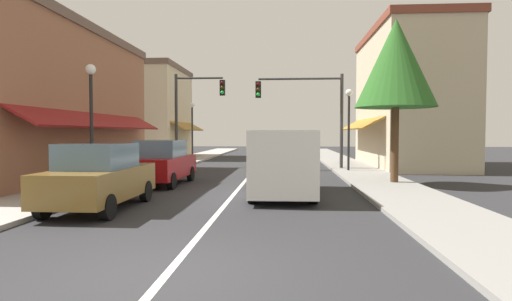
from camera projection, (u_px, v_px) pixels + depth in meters
name	position (u px, v px, depth m)	size (l,w,h in m)	color
ground_plane	(255.00, 169.00, 24.00)	(80.00, 80.00, 0.00)	#28282B
sidewalk_left	(161.00, 167.00, 24.38)	(2.60, 56.00, 0.12)	#A39E99
sidewalk_right	(353.00, 168.00, 23.61)	(2.60, 56.00, 0.12)	gray
lane_center_stripe	(255.00, 169.00, 24.00)	(0.14, 52.00, 0.01)	silver
storefront_left_block	(40.00, 101.00, 18.51)	(5.92, 14.20, 6.88)	#8E5B42
storefront_right_block	(408.00, 99.00, 25.19)	(5.78, 10.20, 8.19)	#BCAD8E
storefront_far_left	(156.00, 112.00, 34.43)	(5.57, 8.20, 7.45)	beige
parked_car_nearest_left	(99.00, 177.00, 11.16)	(1.79, 4.10, 1.77)	brown
parked_car_second_left	(162.00, 163.00, 16.51)	(1.88, 4.15, 1.77)	maroon
van_in_lane	(282.00, 160.00, 13.70)	(2.07, 5.21, 2.12)	silver
traffic_signal_mast_arm	(310.00, 104.00, 23.14)	(4.83, 0.50, 5.29)	#333333
traffic_signal_left_corner	(192.00, 106.00, 24.89)	(3.05, 0.50, 5.54)	#333333
street_lamp_left_near	(91.00, 105.00, 14.57)	(0.36, 0.36, 4.43)	black
street_lamp_right_mid	(349.00, 116.00, 21.60)	(0.36, 0.36, 4.29)	black
street_lamp_left_far	(192.00, 121.00, 30.45)	(0.36, 0.36, 4.25)	black
tree_right_near	(396.00, 64.00, 16.28)	(3.12, 3.12, 6.47)	#4C331E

